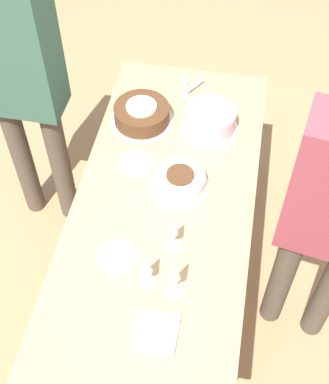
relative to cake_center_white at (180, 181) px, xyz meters
The scene contains 13 objects.
ground_plane 0.82m from the cake_center_white, 33.56° to the right, with size 12.00×12.00×0.00m, color #A87F56.
dining_table 0.18m from the cake_center_white, 33.56° to the right, with size 1.79×0.79×0.77m.
cake_center_white is the anchor object (origin of this frame).
cake_front_chocolate 0.46m from the cake_center_white, 146.20° to the right, with size 0.31×0.31×0.10m.
cake_back_decorated 0.40m from the cake_center_white, 168.13° to the left, with size 0.29×0.29×0.12m.
wine_glass_near 0.51m from the cake_center_white, ahead, with size 0.07×0.07×0.19m.
wine_glass_far 0.33m from the cake_center_white, ahead, with size 0.07×0.07×0.20m.
wine_glass_extra 0.54m from the cake_center_white, ahead, with size 0.07×0.07×0.23m.
dessert_plate_left 0.25m from the cake_center_white, 114.75° to the right, with size 0.16×0.16×0.01m.
dessert_plate_right 0.45m from the cake_center_white, 24.83° to the right, with size 0.16×0.16×0.01m.
fork_pile 0.66m from the cake_center_white, behind, with size 0.20×0.13×0.02m.
napkin_stack 0.70m from the cake_center_white, ahead, with size 0.16×0.16×0.02m.
person_cutting 0.91m from the cake_center_white, 110.95° to the right, with size 0.23×0.40×1.75m.
Camera 1 is at (1.41, 0.26, 2.64)m, focal length 50.00 mm.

